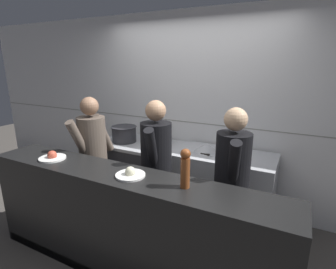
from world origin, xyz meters
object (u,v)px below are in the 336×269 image
Objects in this scene: chef_sous at (156,166)px; chef_line at (231,182)px; plated_dish_appetiser at (130,174)px; pepper_mill at (185,168)px; stock_pot at (124,134)px; plated_dish_main at (52,157)px; mixing_bowl_steel at (206,148)px; sauce_pot at (158,137)px; oven_range at (142,172)px; chef_head_cook at (93,156)px; chefs_knife at (213,156)px.

chef_sous is 1.01× the size of chef_line.
pepper_mill is (0.50, 0.02, 0.14)m from plated_dish_appetiser.
stock_pot is 1.19m from plated_dish_main.
chef_line reaches higher than mixing_bowl_steel.
mixing_bowl_steel is (1.19, 0.04, -0.04)m from stock_pot.
sauce_pot is 1.12× the size of pepper_mill.
mixing_bowl_steel is at bearing 110.97° from chef_line.
chef_line is at bearing -24.51° from oven_range.
plated_dish_appetiser is 1.05m from chef_head_cook.
mixing_bowl_steel is at bearing 136.97° from chefs_knife.
oven_range is 1.40m from plated_dish_main.
plated_dish_main is (-0.49, -1.30, 0.06)m from sauce_pot.
chef_head_cook reaches higher than oven_range.
chef_head_cook is at bearing -106.34° from oven_range.
pepper_mill is at bearing -84.18° from chefs_knife.
stock_pot is at bearing 127.34° from chef_sous.
chef_sous is 0.79m from chef_line.
sauce_pot is (0.24, 0.05, 0.53)m from oven_range.
chefs_knife is 1.11m from pepper_mill.
chef_line is at bearing -19.68° from stock_pot.
chef_line is at bearing -15.83° from chef_sous.
chefs_knife is at bearing -6.86° from oven_range.
chef_head_cook is 1.63m from chef_line.
mixing_bowl_steel is 1.24m from pepper_mill.
chef_head_cook is at bearing 160.62° from pepper_mill.
chef_sous is (0.38, -0.72, -0.09)m from sauce_pot.
chefs_knife is at bearing 95.82° from pepper_mill.
chef_head_cook is (-0.21, -0.71, 0.44)m from oven_range.
chef_sous reaches higher than mixing_bowl_steel.
chef_sous is (-0.32, -0.66, -0.06)m from mixing_bowl_steel.
stock_pot reaches higher than oven_range.
stock_pot is 0.22× the size of chef_sous.
pepper_mill reaches higher than stock_pot.
plated_dish_appetiser is at bearing -27.40° from chef_head_cook.
sauce_pot reaches higher than oven_range.
mixing_bowl_steel is 0.79× the size of chefs_knife.
oven_range is 0.59m from sauce_pot.
oven_range is at bearing 119.36° from plated_dish_appetiser.
plated_dish_main is at bearing -175.70° from chef_line.
plated_dish_main is 1.44m from pepper_mill.
chef_sous reaches higher than stock_pot.
chef_line is (1.66, -0.59, -0.11)m from stock_pot.
stock_pot is 0.94× the size of chefs_knife.
plated_dish_appetiser is (0.69, -1.23, 0.60)m from oven_range.
sauce_pot is 0.71m from mixing_bowl_steel.
plated_dish_appetiser reaches higher than chefs_knife.
pepper_mill is (0.11, -1.07, 0.28)m from chefs_knife.
sauce_pot is 1.37m from chef_line.
sauce_pot is 0.89m from chef_head_cook.
chefs_knife is at bearing 108.02° from chef_line.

